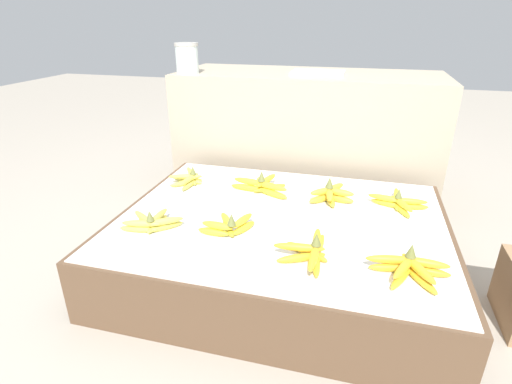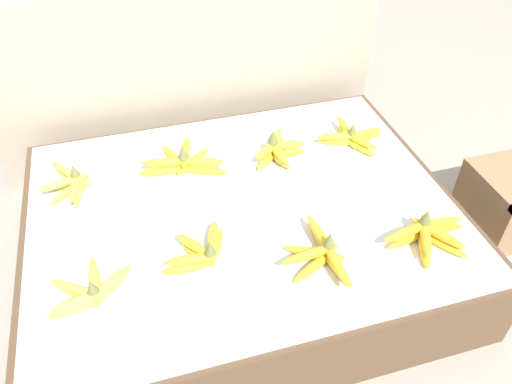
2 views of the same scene
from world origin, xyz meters
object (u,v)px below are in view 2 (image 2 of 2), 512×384
(banana_bunch_middle_midleft, at_px, (184,162))
(banana_bunch_front_right, at_px, (427,234))
(banana_bunch_middle_midright, at_px, (277,150))
(banana_bunch_middle_left, at_px, (70,183))
(banana_bunch_middle_right, at_px, (352,137))
(banana_bunch_front_midright, at_px, (322,252))
(banana_bunch_front_midleft, at_px, (200,251))
(banana_bunch_front_left, at_px, (90,290))

(banana_bunch_middle_midleft, bearing_deg, banana_bunch_front_right, -40.79)
(banana_bunch_front_right, relative_size, banana_bunch_middle_midright, 1.31)
(banana_bunch_middle_left, height_order, banana_bunch_middle_midleft, banana_bunch_middle_midleft)
(banana_bunch_middle_midleft, distance_m, banana_bunch_middle_right, 0.58)
(banana_bunch_front_midright, relative_size, banana_bunch_middle_left, 1.21)
(banana_bunch_front_midleft, relative_size, banana_bunch_middle_midleft, 0.69)
(banana_bunch_front_right, relative_size, banana_bunch_middle_left, 1.13)
(banana_bunch_middle_left, relative_size, banana_bunch_middle_midright, 1.15)
(banana_bunch_middle_left, xyz_separation_m, banana_bunch_middle_right, (0.93, -0.02, 0.00))
(banana_bunch_front_midleft, height_order, banana_bunch_middle_midright, banana_bunch_middle_midright)
(banana_bunch_middle_midleft, bearing_deg, banana_bunch_middle_right, -2.03)
(banana_bunch_front_midright, bearing_deg, banana_bunch_front_midleft, 163.66)
(banana_bunch_front_midright, distance_m, banana_bunch_middle_right, 0.55)
(banana_bunch_middle_midleft, relative_size, banana_bunch_middle_right, 1.14)
(banana_bunch_front_midright, distance_m, banana_bunch_front_right, 0.30)
(banana_bunch_front_midright, height_order, banana_bunch_middle_midright, banana_bunch_middle_midright)
(banana_bunch_front_right, bearing_deg, banana_bunch_front_midleft, 169.84)
(banana_bunch_front_midleft, xyz_separation_m, banana_bunch_middle_midright, (0.33, 0.37, 0.00))
(banana_bunch_middle_left, bearing_deg, banana_bunch_middle_right, -1.10)
(banana_bunch_front_right, relative_size, banana_bunch_middle_midleft, 0.91)
(banana_bunch_front_midright, height_order, banana_bunch_front_right, same)
(banana_bunch_front_right, bearing_deg, banana_bunch_front_left, 176.05)
(banana_bunch_front_left, xyz_separation_m, banana_bunch_front_midright, (0.59, -0.04, 0.00))
(banana_bunch_front_midleft, bearing_deg, banana_bunch_front_left, -170.54)
(banana_bunch_front_left, distance_m, banana_bunch_middle_midright, 0.74)
(banana_bunch_front_left, bearing_deg, banana_bunch_middle_midright, 33.99)
(banana_bunch_front_left, relative_size, banana_bunch_front_right, 0.87)
(banana_bunch_middle_left, bearing_deg, banana_bunch_front_left, -84.33)
(banana_bunch_front_right, distance_m, banana_bunch_middle_right, 0.48)
(banana_bunch_front_left, relative_size, banana_bunch_middle_right, 0.91)
(banana_bunch_front_right, distance_m, banana_bunch_middle_midright, 0.55)
(banana_bunch_front_left, bearing_deg, banana_bunch_front_midright, -4.15)
(banana_bunch_front_left, relative_size, banana_bunch_front_midright, 0.82)
(banana_bunch_front_right, height_order, banana_bunch_middle_left, banana_bunch_front_right)
(banana_bunch_middle_left, bearing_deg, banana_bunch_front_midright, -37.17)
(banana_bunch_middle_midright, bearing_deg, banana_bunch_front_midright, -93.13)
(banana_bunch_front_midright, distance_m, banana_bunch_middle_midright, 0.46)
(banana_bunch_front_midleft, xyz_separation_m, banana_bunch_middle_right, (0.60, 0.37, -0.00))
(banana_bunch_front_right, height_order, banana_bunch_middle_right, banana_bunch_front_right)
(banana_bunch_middle_midleft, bearing_deg, banana_bunch_front_midright, -59.74)
(banana_bunch_front_midleft, height_order, banana_bunch_middle_left, banana_bunch_front_midleft)
(banana_bunch_front_midleft, height_order, banana_bunch_front_midright, same)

